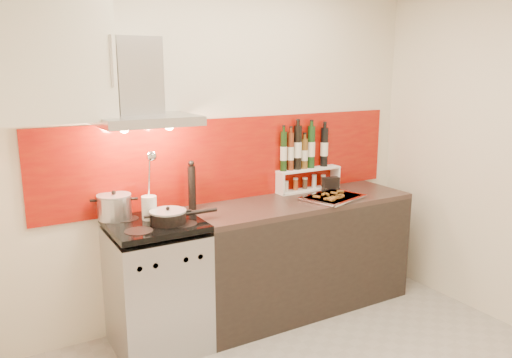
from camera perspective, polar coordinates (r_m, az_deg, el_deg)
back_wall at (r=3.85m, az=-3.36°, el=3.44°), size 3.40×0.02×2.60m
backsplash at (r=3.87m, az=-2.61°, el=2.30°), size 3.00×0.02×0.64m
range_stove at (r=3.56m, az=-11.22°, el=-11.99°), size 0.60×0.60×0.91m
counter at (r=4.07m, az=5.10°, el=-8.49°), size 1.80×0.60×0.90m
range_hood at (r=3.39m, az=-12.96°, el=9.45°), size 0.62×0.50×0.61m
upper_cabinet at (r=3.25m, az=-22.57°, el=12.37°), size 0.70×0.35×0.72m
stock_pot at (r=3.50m, az=-15.87°, el=-3.04°), size 0.23×0.23×0.20m
saute_pan at (r=3.34m, az=-9.88°, el=-4.24°), size 0.47×0.24×0.11m
utensil_jar at (r=3.41m, az=-12.06°, el=-2.40°), size 0.10×0.15×0.49m
pepper_mill at (r=3.63m, az=-7.34°, el=-0.79°), size 0.06×0.06×0.36m
step_shelf at (r=4.18m, az=5.61°, el=2.08°), size 0.59×0.16×0.55m
caddy_box at (r=4.21m, az=8.53°, el=-0.60°), size 0.15×0.09×0.12m
baking_tray at (r=3.98m, az=8.81°, el=-2.05°), size 0.54×0.47×0.03m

